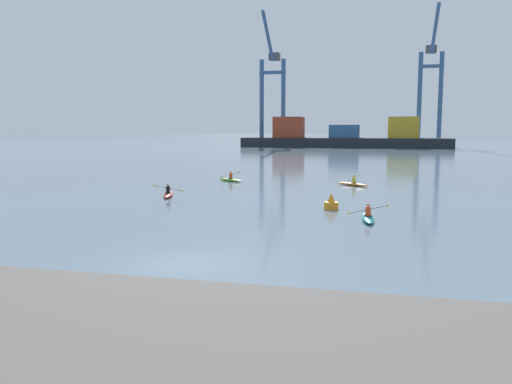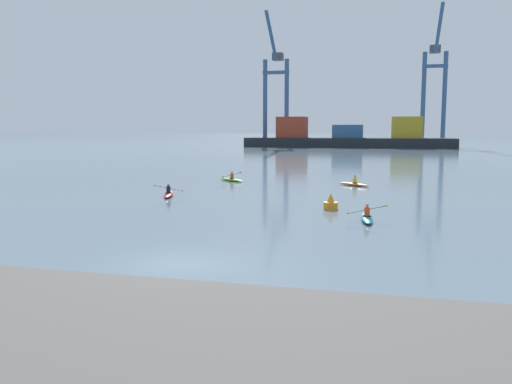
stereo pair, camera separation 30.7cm
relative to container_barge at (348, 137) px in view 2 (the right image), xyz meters
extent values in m
plane|color=slate|center=(2.37, -117.74, -2.54)|extent=(800.00, 800.00, 0.00)
cube|color=#1E2328|center=(0.04, 0.00, -1.32)|extent=(52.80, 10.10, 2.44)
cube|color=#993823|center=(-14.48, 0.00, 2.61)|extent=(7.39, 7.07, 5.42)
cube|color=#2D5684|center=(0.04, 0.00, 1.56)|extent=(7.39, 7.07, 3.33)
cube|color=#B29323|center=(14.56, 0.00, 2.55)|extent=(7.39, 7.07, 5.31)
cylinder|color=#335684|center=(-23.27, 6.12, 9.26)|extent=(1.20, 1.20, 23.60)
cylinder|color=#335684|center=(-17.18, 6.12, 9.26)|extent=(1.20, 1.20, 23.60)
cube|color=#335684|center=(-20.22, 6.12, 17.52)|extent=(7.29, 0.90, 0.90)
cylinder|color=#335684|center=(-20.22, 0.09, 26.17)|extent=(0.90, 12.64, 10.91)
cube|color=#47474C|center=(-20.22, 8.62, 22.06)|extent=(2.80, 2.80, 2.00)
cylinder|color=#335684|center=(19.15, 14.60, 10.14)|extent=(1.20, 1.20, 25.36)
cylinder|color=#335684|center=(24.58, 14.60, 10.14)|extent=(1.20, 1.20, 25.36)
cube|color=#335684|center=(21.87, 14.60, 19.02)|extent=(6.63, 0.90, 0.90)
cylinder|color=#335684|center=(21.87, 7.23, 27.48)|extent=(0.90, 15.22, 10.07)
cube|color=#47474C|center=(21.87, 17.10, 23.82)|extent=(2.80, 2.80, 2.00)
cylinder|color=orange|center=(6.49, -103.24, -2.32)|extent=(0.90, 0.90, 0.45)
cone|color=orange|center=(6.49, -103.24, -1.82)|extent=(0.49, 0.50, 0.55)
ellipsoid|color=#7ABC2D|center=(-4.49, -88.41, -2.41)|extent=(3.10, 2.49, 0.26)
torus|color=black|center=(-4.41, -88.47, -2.27)|extent=(0.68, 0.68, 0.05)
cylinder|color=#DB471E|center=(-4.41, -88.47, -2.03)|extent=(0.30, 0.30, 0.50)
sphere|color=tan|center=(-4.41, -88.47, -1.68)|extent=(0.19, 0.19, 0.19)
cylinder|color=black|center=(-4.45, -88.44, -1.93)|extent=(1.26, 1.70, 0.36)
ellipsoid|color=black|center=(-5.06, -89.28, -2.09)|extent=(0.15, 0.18, 0.14)
ellipsoid|color=black|center=(-3.83, -87.61, -1.77)|extent=(0.15, 0.18, 0.14)
ellipsoid|color=orange|center=(7.10, -89.51, -2.41)|extent=(3.06, 2.56, 0.26)
torus|color=black|center=(7.18, -89.57, -2.27)|extent=(0.69, 0.69, 0.05)
cylinder|color=gold|center=(7.18, -89.57, -2.03)|extent=(0.30, 0.30, 0.50)
sphere|color=tan|center=(7.18, -89.57, -1.68)|extent=(0.19, 0.19, 0.19)
cylinder|color=black|center=(7.14, -89.54, -1.93)|extent=(1.23, 1.58, 0.80)
ellipsoid|color=silver|center=(6.54, -90.32, -2.31)|extent=(0.16, 0.19, 0.17)
ellipsoid|color=silver|center=(7.74, -88.77, -1.55)|extent=(0.16, 0.19, 0.17)
ellipsoid|color=red|center=(-5.85, -100.01, -2.41)|extent=(1.63, 3.42, 0.26)
torus|color=black|center=(-5.82, -100.11, -2.27)|extent=(0.62, 0.62, 0.05)
cylinder|color=black|center=(-5.82, -100.11, -2.03)|extent=(0.30, 0.30, 0.50)
sphere|color=tan|center=(-5.82, -100.11, -1.68)|extent=(0.19, 0.19, 0.19)
cylinder|color=black|center=(-5.84, -100.06, -1.93)|extent=(1.97, 0.68, 0.45)
ellipsoid|color=yellow|center=(-6.82, -100.38, -1.72)|extent=(0.20, 0.10, 0.14)
ellipsoid|color=yellow|center=(-4.86, -99.74, -2.14)|extent=(0.20, 0.10, 0.14)
ellipsoid|color=teal|center=(8.84, -106.73, -2.41)|extent=(0.91, 3.44, 0.26)
torus|color=black|center=(8.84, -106.83, -2.27)|extent=(0.53, 0.53, 0.05)
cylinder|color=#DB471E|center=(8.84, -106.83, -2.03)|extent=(0.30, 0.30, 0.50)
sphere|color=tan|center=(8.84, -106.83, -1.68)|extent=(0.19, 0.19, 0.19)
cylinder|color=black|center=(8.84, -106.78, -1.93)|extent=(2.05, 0.22, 0.51)
ellipsoid|color=yellow|center=(7.82, -106.88, -2.17)|extent=(0.20, 0.06, 0.15)
ellipsoid|color=yellow|center=(9.86, -106.69, -1.69)|extent=(0.20, 0.06, 0.15)
camera|label=1|loc=(9.46, -135.45, 2.54)|focal=36.27mm
camera|label=2|loc=(9.76, -135.38, 2.54)|focal=36.27mm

